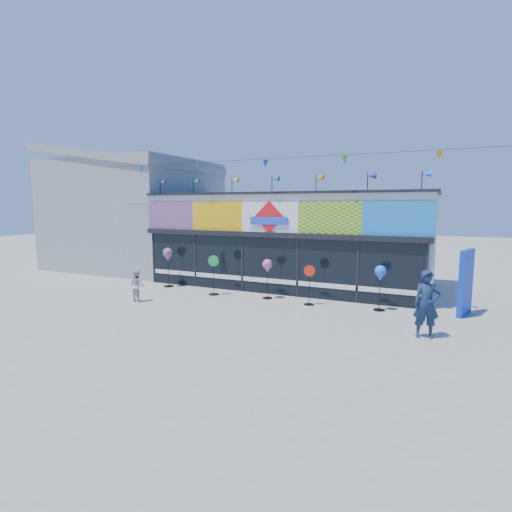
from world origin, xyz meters
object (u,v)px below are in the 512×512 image
Objects in this scene: spinner_3 at (309,284)px; adult_man at (427,304)px; spinner_0 at (168,256)px; spinner_1 at (214,274)px; child at (137,285)px; blue_sign at (466,282)px; spinner_4 at (380,274)px; spinner_2 at (267,267)px.

adult_man reaches higher than spinner_3.
spinner_3 is (6.59, -0.49, -0.61)m from spinner_0.
child is (-2.04, -2.13, -0.24)m from spinner_1.
spinner_1 reaches higher than child.
child is (-10.98, -3.00, -0.49)m from blue_sign.
spinner_1 is at bearing -123.42° from child.
spinner_0 is 0.93× the size of adult_man.
spinner_0 is 1.19× the size of spinner_3.
blue_sign reaches higher than spinner_0.
spinner_0 is 8.99m from spinner_4.
spinner_4 is (-2.59, -0.55, 0.16)m from blue_sign.
child is at bearing -133.82° from spinner_1.
spinner_1 is 8.15m from adult_man.
blue_sign is 11.39m from child.
blue_sign is at bearing 12.04° from spinner_4.
spinner_3 reaches higher than child.
blue_sign is 11.58m from spinner_0.
adult_man is at bearing -57.18° from spinner_4.
blue_sign is 1.39× the size of spinner_4.
blue_sign is at bearing 1.67° from spinner_0.
spinner_4 is 1.30× the size of child.
child is (-9.93, -0.07, -0.32)m from adult_man.
adult_man is 1.54× the size of child.
child is (0.60, -2.67, -0.78)m from spinner_0.
spinner_3 is (-4.99, -0.83, -0.32)m from blue_sign.
blue_sign is at bearing 5.61° from spinner_1.
blue_sign is at bearing -154.30° from child.
spinner_4 reaches higher than child.
child is (-5.99, -2.17, -0.16)m from spinner_3.
spinner_0 is at bearing -67.02° from child.
spinner_3 is 2.46m from spinner_4.
spinner_1 is 1.33× the size of child.
spinner_1 is 0.87× the size of adult_man.
spinner_3 is at bearing -173.37° from spinner_4.
blue_sign is 1.49× the size of spinner_3.
spinner_1 is at bearing -156.62° from blue_sign.
spinner_0 is 1.08× the size of spinner_1.
spinner_1 is at bearing -179.32° from spinner_3.
spinner_1 is at bearing 150.67° from adult_man.
spinner_2 is 1.06× the size of spinner_3.
spinner_3 is at bearing 137.16° from adult_man.
spinner_4 is (4.15, 0.00, 0.02)m from spinner_2.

